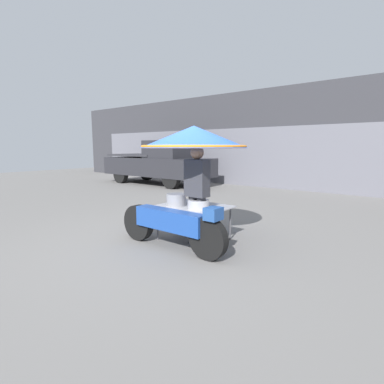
# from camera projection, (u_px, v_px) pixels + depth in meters

# --- Properties ---
(ground_plane) EXTENTS (36.00, 36.00, 0.00)m
(ground_plane) POSITION_uv_depth(u_px,v_px,m) (171.00, 244.00, 5.04)
(ground_plane) COLOR slate
(shopfront_building) EXTENTS (28.00, 2.06, 3.90)m
(shopfront_building) POSITION_uv_depth(u_px,v_px,m) (325.00, 139.00, 11.44)
(shopfront_building) COLOR #38383D
(shopfront_building) RESTS_ON ground
(vendor_motorcycle_cart) EXTENTS (2.12, 1.81, 1.97)m
(vendor_motorcycle_cart) POSITION_uv_depth(u_px,v_px,m) (191.00, 154.00, 4.99)
(vendor_motorcycle_cart) COLOR black
(vendor_motorcycle_cart) RESTS_ON ground
(vendor_person) EXTENTS (0.38, 0.22, 1.64)m
(vendor_person) POSITION_uv_depth(u_px,v_px,m) (197.00, 190.00, 4.89)
(vendor_person) COLOR #2D2D33
(vendor_person) RESTS_ON ground
(pickup_truck) EXTENTS (5.18, 1.87, 1.89)m
(pickup_truck) POSITION_uv_depth(u_px,v_px,m) (159.00, 163.00, 13.05)
(pickup_truck) COLOR black
(pickup_truck) RESTS_ON ground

